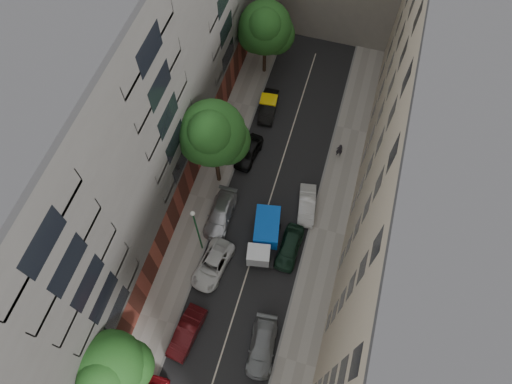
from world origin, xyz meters
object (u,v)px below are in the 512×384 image
at_px(tarp_truck, 265,236).
at_px(tree_mid, 213,136).
at_px(car_left_4, 249,152).
at_px(car_right_2, 290,247).
at_px(car_left_3, 221,214).
at_px(lamp_post, 197,228).
at_px(car_left_5, 268,106).
at_px(car_left_1, 187,332).
at_px(tree_far, 266,30).
at_px(pedestrian, 339,150).
at_px(car_left_2, 213,265).
at_px(car_right_1, 262,347).
at_px(tree_near, 110,369).
at_px(car_right_3, 307,205).

xyz_separation_m(tarp_truck, tree_mid, (-5.47, 4.48, 5.79)).
bearing_deg(car_left_4, car_right_2, -45.96).
relative_size(car_left_3, lamp_post, 0.71).
bearing_deg(car_right_2, car_left_5, 114.72).
relative_size(car_left_3, car_right_2, 1.15).
distance_m(car_left_1, tree_far, 27.62).
xyz_separation_m(car_left_5, pedestrian, (7.64, -3.23, 0.28)).
bearing_deg(tarp_truck, car_left_5, 93.91).
relative_size(car_left_1, car_left_2, 0.91).
distance_m(tarp_truck, pedestrian, 11.03).
bearing_deg(car_left_2, pedestrian, 68.61).
bearing_deg(car_left_2, car_left_1, -83.38).
bearing_deg(car_right_1, car_left_1, 179.86).
distance_m(tree_mid, tree_far, 13.74).
height_order(car_left_5, tree_far, tree_far).
bearing_deg(car_left_4, car_left_2, -80.83).
relative_size(car_right_1, lamp_post, 0.68).
relative_size(tree_far, pedestrian, 5.14).
relative_size(tree_near, pedestrian, 4.82).
distance_m(car_left_2, car_left_3, 4.53).
bearing_deg(car_left_4, tarp_truck, -56.98).
xyz_separation_m(car_left_2, pedestrian, (7.64, 13.57, 0.31)).
bearing_deg(car_left_3, tree_mid, 109.87).
distance_m(car_right_3, tree_far, 16.87).
relative_size(tarp_truck, tree_far, 0.63).
bearing_deg(car_left_4, tree_mid, -110.13).
height_order(car_left_1, tree_far, tree_far).
bearing_deg(car_left_3, car_right_3, 22.77).
distance_m(tree_near, pedestrian, 26.03).
relative_size(car_left_4, car_right_3, 1.00).
bearing_deg(tree_mid, car_right_1, -59.23).
relative_size(car_left_1, car_right_1, 0.92).
bearing_deg(lamp_post, car_left_2, -43.42).
relative_size(car_left_1, lamp_post, 0.62).
relative_size(car_left_2, car_left_4, 1.17).
bearing_deg(tree_mid, car_left_5, 76.97).
height_order(car_right_1, lamp_post, lamp_post).
height_order(car_right_2, tree_far, tree_far).
bearing_deg(tarp_truck, pedestrian, 57.09).
distance_m(tarp_truck, tree_far, 19.35).
bearing_deg(tree_mid, tree_far, 88.49).
distance_m(car_left_5, lamp_post, 15.96).
xyz_separation_m(car_left_1, car_left_4, (-0.19, 16.80, -0.02)).
relative_size(car_left_2, car_left_5, 1.13).
height_order(car_left_5, lamp_post, lamp_post).
distance_m(car_left_2, car_left_4, 11.20).
bearing_deg(tree_mid, car_left_3, -69.69).
height_order(car_right_2, lamp_post, lamp_post).
bearing_deg(lamp_post, car_left_4, 83.78).
distance_m(car_left_1, car_left_4, 16.80).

